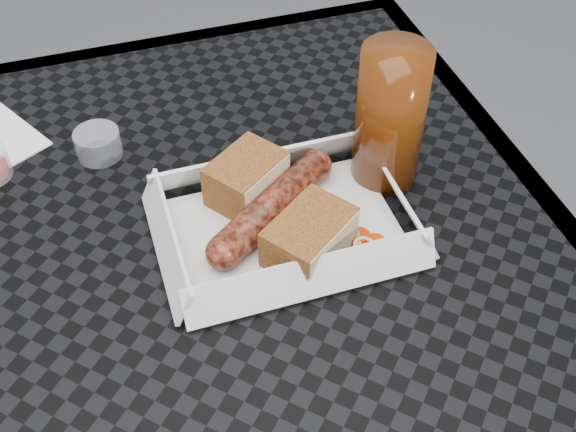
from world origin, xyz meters
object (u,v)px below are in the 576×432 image
at_px(patio_table, 184,311).
at_px(drink_glass, 390,117).
at_px(food_tray, 285,229).
at_px(bratwurst, 272,207).

relative_size(patio_table, drink_glass, 5.17).
bearing_deg(drink_glass, food_tray, -159.77).
bearing_deg(drink_glass, patio_table, -166.67).
distance_m(bratwurst, drink_glass, 0.15).
height_order(patio_table, bratwurst, bratwurst).
xyz_separation_m(patio_table, drink_glass, (0.24, 0.06, 0.15)).
bearing_deg(bratwurst, patio_table, -166.43).
bearing_deg(food_tray, drink_glass, 20.23).
height_order(bratwurst, drink_glass, drink_glass).
relative_size(patio_table, food_tray, 3.64).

